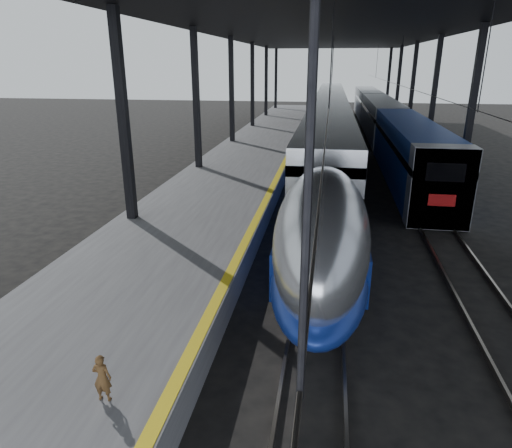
# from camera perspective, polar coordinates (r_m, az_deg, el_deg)

# --- Properties ---
(ground) EXTENTS (160.00, 160.00, 0.00)m
(ground) POSITION_cam_1_polar(r_m,az_deg,el_deg) (13.93, -0.73, -10.83)
(ground) COLOR black
(ground) RESTS_ON ground
(platform) EXTENTS (6.00, 80.00, 1.00)m
(platform) POSITION_cam_1_polar(r_m,az_deg,el_deg) (32.98, -0.81, 8.03)
(platform) COLOR #4C4C4F
(platform) RESTS_ON ground
(yellow_strip) EXTENTS (0.30, 80.00, 0.01)m
(yellow_strip) POSITION_cam_1_polar(r_m,az_deg,el_deg) (32.53, 4.10, 8.73)
(yellow_strip) COLOR gold
(yellow_strip) RESTS_ON platform
(rails) EXTENTS (6.52, 80.00, 0.16)m
(rails) POSITION_cam_1_polar(r_m,az_deg,el_deg) (32.69, 13.24, 6.66)
(rails) COLOR slate
(rails) RESTS_ON ground
(canopy) EXTENTS (18.00, 75.00, 9.47)m
(canopy) POSITION_cam_1_polar(r_m,az_deg,el_deg) (31.92, 9.54, 22.96)
(canopy) COLOR black
(canopy) RESTS_ON ground
(tgv_train) EXTENTS (2.93, 65.20, 4.20)m
(tgv_train) POSITION_cam_1_polar(r_m,az_deg,el_deg) (40.80, 9.14, 12.07)
(tgv_train) COLOR #B2B5BA
(tgv_train) RESTS_ON ground
(second_train) EXTENTS (2.68, 56.05, 3.70)m
(second_train) POSITION_cam_1_polar(r_m,az_deg,el_deg) (47.71, 15.36, 12.57)
(second_train) COLOR navy
(second_train) RESTS_ON ground
(child) EXTENTS (0.37, 0.25, 0.98)m
(child) POSITION_cam_1_polar(r_m,az_deg,el_deg) (9.41, -18.69, -17.74)
(child) COLOR #4C3319
(child) RESTS_ON platform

